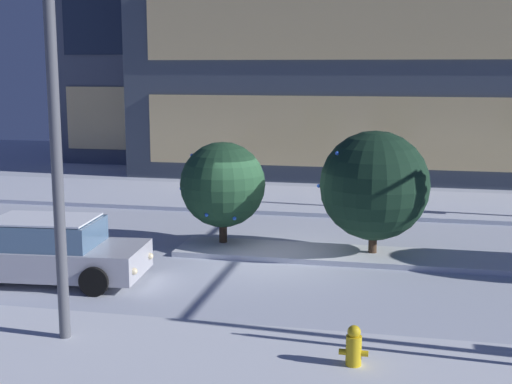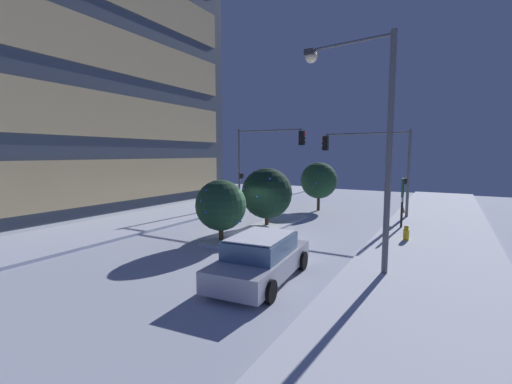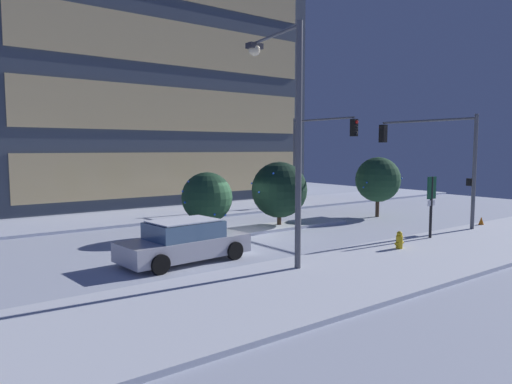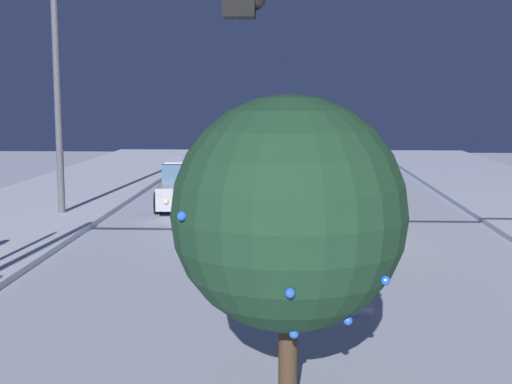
{
  "view_description": "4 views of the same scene",
  "coord_description": "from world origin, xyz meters",
  "px_view_note": "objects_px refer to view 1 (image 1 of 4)",
  "views": [
    {
      "loc": [
        3.61,
        -17.7,
        4.96
      ],
      "look_at": [
        0.14,
        -1.47,
        2.01
      ],
      "focal_mm": 49.53,
      "sensor_mm": 36.0,
      "label": 1
    },
    {
      "loc": [
        -14.24,
        -8.34,
        4.11
      ],
      "look_at": [
        -0.8,
        -0.8,
        2.42
      ],
      "focal_mm": 24.29,
      "sensor_mm": 36.0,
      "label": 2
    },
    {
      "loc": [
        -12.44,
        -17.84,
        4.03
      ],
      "look_at": [
        0.61,
        -0.45,
        2.01
      ],
      "focal_mm": 33.08,
      "sensor_mm": 36.0,
      "label": 3
    },
    {
      "loc": [
        17.66,
        -0.07,
        3.51
      ],
      "look_at": [
        -0.14,
        -0.88,
        1.06
      ],
      "focal_mm": 49.93,
      "sensor_mm": 36.0,
      "label": 4
    }
  ],
  "objects_px": {
    "street_lamp_arched": "(80,53)",
    "car_near": "(45,251)",
    "fire_hydrant": "(354,350)",
    "decorated_tree_left_of_median": "(223,185)",
    "decorated_tree_right_of_median": "(374,186)"
  },
  "relations": [
    {
      "from": "car_near",
      "to": "fire_hydrant",
      "type": "height_order",
      "value": "car_near"
    },
    {
      "from": "car_near",
      "to": "decorated_tree_left_of_median",
      "type": "relative_size",
      "value": 1.65
    },
    {
      "from": "fire_hydrant",
      "to": "decorated_tree_left_of_median",
      "type": "bearing_deg",
      "value": 119.08
    },
    {
      "from": "street_lamp_arched",
      "to": "decorated_tree_left_of_median",
      "type": "distance_m",
      "value": 7.44
    },
    {
      "from": "car_near",
      "to": "street_lamp_arched",
      "type": "distance_m",
      "value": 5.73
    },
    {
      "from": "decorated_tree_left_of_median",
      "to": "car_near",
      "type": "bearing_deg",
      "value": -130.16
    },
    {
      "from": "street_lamp_arched",
      "to": "decorated_tree_right_of_median",
      "type": "distance_m",
      "value": 8.69
    },
    {
      "from": "car_near",
      "to": "decorated_tree_right_of_median",
      "type": "height_order",
      "value": "decorated_tree_right_of_median"
    },
    {
      "from": "street_lamp_arched",
      "to": "car_near",
      "type": "bearing_deg",
      "value": 49.48
    },
    {
      "from": "car_near",
      "to": "decorated_tree_left_of_median",
      "type": "bearing_deg",
      "value": 45.21
    },
    {
      "from": "fire_hydrant",
      "to": "decorated_tree_left_of_median",
      "type": "height_order",
      "value": "decorated_tree_left_of_median"
    },
    {
      "from": "fire_hydrant",
      "to": "decorated_tree_left_of_median",
      "type": "distance_m",
      "value": 8.7
    },
    {
      "from": "street_lamp_arched",
      "to": "decorated_tree_left_of_median",
      "type": "bearing_deg",
      "value": -0.28
    },
    {
      "from": "car_near",
      "to": "decorated_tree_right_of_median",
      "type": "distance_m",
      "value": 8.34
    },
    {
      "from": "fire_hydrant",
      "to": "decorated_tree_right_of_median",
      "type": "height_order",
      "value": "decorated_tree_right_of_median"
    }
  ]
}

